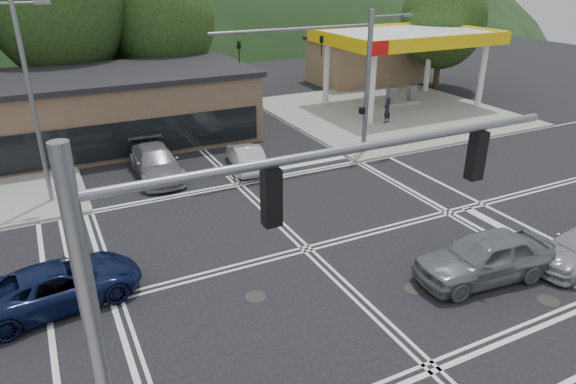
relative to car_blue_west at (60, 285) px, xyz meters
name	(u,v)px	position (x,y,z in m)	size (l,w,h in m)	color
ground	(306,249)	(8.71, -0.50, -0.70)	(120.00, 120.00, 0.00)	black
sidewalk_ne	(387,112)	(23.71, 14.50, -0.63)	(16.00, 16.00, 0.15)	gray
gas_station_canopy	(406,40)	(25.70, 15.49, 4.34)	(12.32, 8.34, 5.75)	silver
convenience_store	(368,61)	(28.71, 24.50, 1.20)	(10.00, 6.00, 3.80)	#846B4F
commercial_row	(46,117)	(0.71, 16.50, 1.30)	(24.00, 8.00, 4.00)	brown
hill_north	(71,26)	(8.71, 89.50, -0.70)	(252.00, 126.00, 140.00)	#193216
tree_n_b	(55,3)	(2.71, 23.50, 7.09)	(9.00, 9.00, 12.98)	#382619
tree_n_c	(163,19)	(9.71, 23.50, 5.79)	(7.60, 7.60, 10.87)	#382619
tree_n_e	(110,7)	(6.71, 27.50, 6.44)	(8.40, 8.40, 11.98)	#382619
tree_ne	(443,20)	(32.71, 19.50, 5.14)	(7.20, 7.20, 9.99)	#382619
streetlight_nw	(32,95)	(0.27, 8.50, 4.35)	(2.50, 0.25, 9.00)	slate
signal_mast_ne	(349,68)	(15.66, 7.70, 4.37)	(11.65, 0.30, 8.00)	slate
signal_mast_sw	(207,292)	(2.32, -8.70, 4.42)	(9.14, 0.28, 8.00)	slate
car_blue_west	(60,285)	(0.00, 0.00, 0.00)	(2.33, 5.05, 1.40)	#0C1538
car_grey_center	(484,257)	(13.25, -5.00, 0.15)	(2.01, 4.99, 1.70)	slate
car_queue_a	(246,157)	(9.90, 8.50, -0.02)	(1.44, 4.12, 1.36)	#B6B8BD
car_queue_b	(204,125)	(9.71, 15.13, 0.05)	(1.77, 4.40, 1.50)	white
car_northbound	(156,162)	(5.34, 9.59, 0.06)	(2.15, 5.28, 1.53)	slate
pedestrian	(387,110)	(21.71, 11.97, 0.33)	(0.64, 0.42, 1.76)	black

